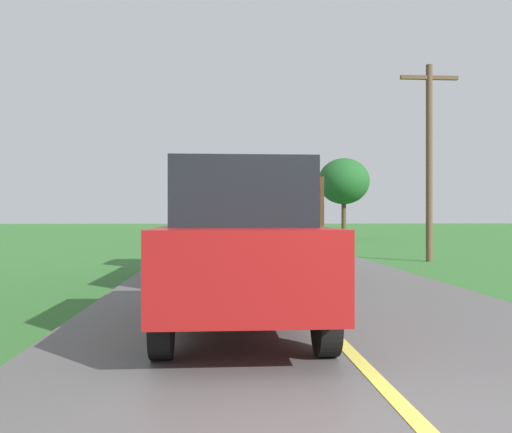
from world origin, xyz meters
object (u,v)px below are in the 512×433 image
(utility_pole_roadside, at_px, (429,155))
(roadside_tree_mid_right, at_px, (344,181))
(banana_truck_near, at_px, (245,214))
(following_car, at_px, (240,245))
(banana_truck_far, at_px, (237,215))

(utility_pole_roadside, bearing_deg, roadside_tree_mid_right, 86.31)
(banana_truck_near, distance_m, following_car, 6.41)
(banana_truck_near, height_order, following_car, banana_truck_near)
(utility_pole_roadside, bearing_deg, following_car, -121.89)
(banana_truck_far, height_order, utility_pole_roadside, utility_pole_roadside)
(banana_truck_far, height_order, following_car, banana_truck_far)
(roadside_tree_mid_right, distance_m, following_car, 27.14)
(banana_truck_near, xyz_separation_m, banana_truck_far, (0.33, 16.08, 0.00))
(banana_truck_far, bearing_deg, utility_pole_roadside, -65.73)
(banana_truck_far, distance_m, roadside_tree_mid_right, 7.78)
(roadside_tree_mid_right, bearing_deg, utility_pole_roadside, -93.69)
(roadside_tree_mid_right, bearing_deg, following_car, -105.67)
(banana_truck_near, xyz_separation_m, roadside_tree_mid_right, (6.93, 19.64, 2.06))
(utility_pole_roadside, distance_m, following_car, 12.09)
(banana_truck_near, relative_size, banana_truck_far, 1.00)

